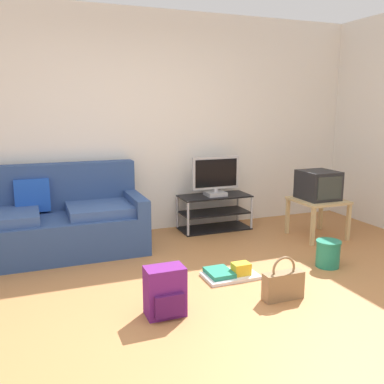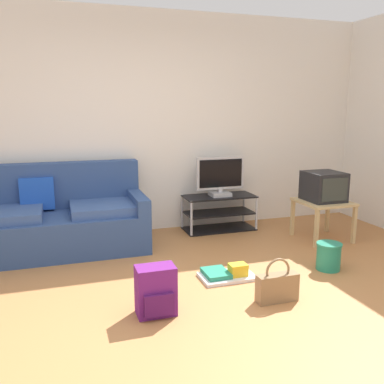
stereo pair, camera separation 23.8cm
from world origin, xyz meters
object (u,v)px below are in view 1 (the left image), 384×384
(crt_tv, at_px, (318,185))
(cleaning_bucket, at_px, (328,253))
(couch, at_px, (53,222))
(side_table, at_px, (318,205))
(flat_tv, at_px, (216,177))
(tv_stand, at_px, (214,212))
(handbag, at_px, (283,284))
(backpack, at_px, (165,292))
(floor_tray, at_px, (230,273))

(crt_tv, bearing_deg, cleaning_bucket, -120.81)
(couch, relative_size, side_table, 3.36)
(crt_tv, bearing_deg, side_table, -90.00)
(flat_tv, height_order, crt_tv, flat_tv)
(tv_stand, bearing_deg, couch, -175.05)
(couch, bearing_deg, handbag, -48.47)
(tv_stand, bearing_deg, side_table, -36.69)
(couch, height_order, handbag, couch)
(flat_tv, bearing_deg, backpack, -123.65)
(backpack, bearing_deg, couch, 112.15)
(flat_tv, xyz_separation_m, crt_tv, (1.02, -0.72, -0.05))
(flat_tv, relative_size, side_table, 1.11)
(handbag, xyz_separation_m, floor_tray, (-0.21, 0.56, -0.09))
(tv_stand, height_order, handbag, tv_stand)
(side_table, bearing_deg, handbag, -135.65)
(tv_stand, distance_m, flat_tv, 0.47)
(flat_tv, xyz_separation_m, cleaning_bucket, (0.51, -1.58, -0.55))
(tv_stand, distance_m, handbag, 2.09)
(side_table, distance_m, handbag, 1.88)
(flat_tv, bearing_deg, side_table, -35.87)
(couch, distance_m, flat_tv, 2.02)
(tv_stand, xyz_separation_m, flat_tv, (-0.00, -0.02, 0.47))
(couch, bearing_deg, crt_tv, -10.78)
(couch, bearing_deg, side_table, -11.08)
(side_table, xyz_separation_m, crt_tv, (-0.00, 0.02, 0.24))
(couch, xyz_separation_m, backpack, (0.69, -1.80, -0.15))
(couch, xyz_separation_m, flat_tv, (1.98, 0.15, 0.36))
(flat_tv, relative_size, handbag, 1.70)
(couch, xyz_separation_m, floor_tray, (1.47, -1.33, -0.30))
(crt_tv, bearing_deg, floor_tray, -153.78)
(floor_tray, bearing_deg, tv_stand, 70.97)
(flat_tv, distance_m, handbag, 2.14)
(crt_tv, height_order, handbag, crt_tv)
(backpack, bearing_deg, cleaning_bucket, 12.52)
(couch, relative_size, floor_tray, 3.80)
(floor_tray, bearing_deg, side_table, 25.74)
(tv_stand, distance_m, crt_tv, 1.33)
(backpack, bearing_deg, floor_tray, 32.11)
(backpack, bearing_deg, flat_tv, 57.51)
(flat_tv, relative_size, cleaning_bucket, 2.35)
(couch, distance_m, handbag, 2.53)
(side_table, distance_m, cleaning_bucket, 1.02)
(backpack, bearing_deg, crt_tv, 29.02)
(flat_tv, distance_m, crt_tv, 1.25)
(tv_stand, bearing_deg, handbag, -98.56)
(flat_tv, distance_m, backpack, 2.39)
(crt_tv, bearing_deg, couch, 169.22)
(couch, distance_m, crt_tv, 3.07)
(flat_tv, relative_size, backpack, 1.64)
(backpack, height_order, floor_tray, backpack)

